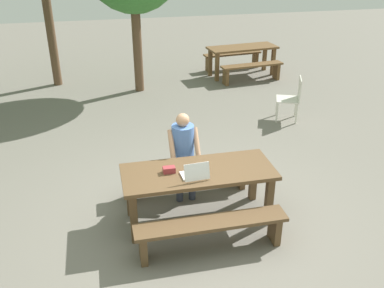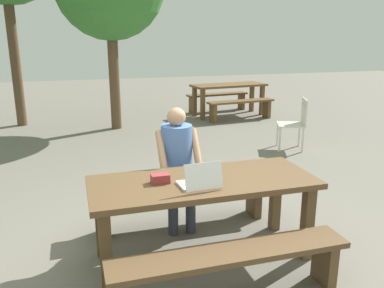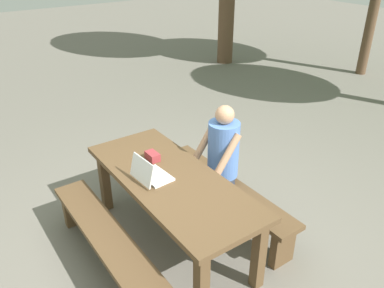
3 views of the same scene
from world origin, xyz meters
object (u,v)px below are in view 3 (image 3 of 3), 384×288
at_px(small_pouch, 153,156).
at_px(laptop, 150,174).
at_px(picnic_table_front, 171,188).
at_px(person_seated, 220,156).

bearing_deg(small_pouch, laptop, -33.66).
height_order(picnic_table_front, person_seated, person_seated).
relative_size(picnic_table_front, person_seated, 1.54).
bearing_deg(person_seated, picnic_table_front, -84.18).
xyz_separation_m(picnic_table_front, laptop, (-0.08, -0.16, 0.17)).
bearing_deg(picnic_table_front, small_pouch, 175.54).
distance_m(small_pouch, person_seated, 0.67).
height_order(laptop, small_pouch, laptop).
relative_size(laptop, small_pouch, 2.16).
relative_size(picnic_table_front, small_pouch, 12.66).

